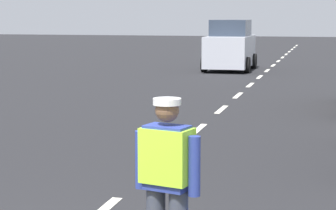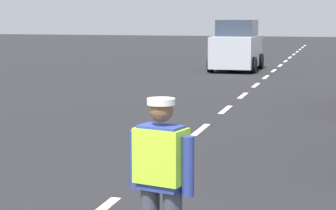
% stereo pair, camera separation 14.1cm
% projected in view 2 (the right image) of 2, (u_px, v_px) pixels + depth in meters
% --- Properties ---
extents(ground_plane, '(96.00, 96.00, 0.00)m').
position_uv_depth(ground_plane, '(267.00, 77.00, 25.33)').
color(ground_plane, black).
extents(lane_center_line, '(0.14, 46.40, 0.01)m').
position_uv_depth(lane_center_line, '(277.00, 68.00, 29.35)').
color(lane_center_line, silver).
rests_on(lane_center_line, ground).
extents(road_worker, '(0.77, 0.38, 1.67)m').
position_uv_depth(road_worker, '(164.00, 178.00, 5.90)').
color(road_worker, '#383D4C').
rests_on(road_worker, ground).
extents(car_oncoming_second, '(2.05, 3.81, 2.21)m').
position_uv_depth(car_oncoming_second, '(237.00, 47.00, 28.02)').
color(car_oncoming_second, silver).
rests_on(car_oncoming_second, ground).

